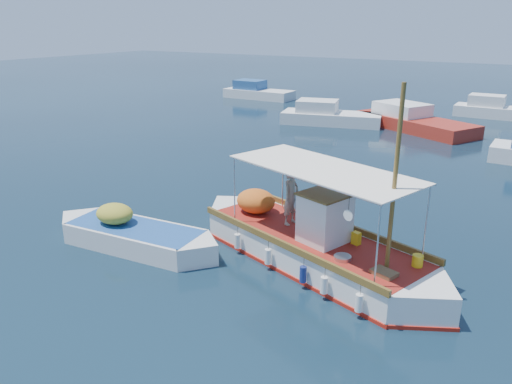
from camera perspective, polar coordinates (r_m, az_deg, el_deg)
The scene contains 7 objects.
ground at distance 15.09m, azimuth 3.91°, elevation -7.58°, with size 160.00×160.00×0.00m, color black.
fishing_caique at distance 14.77m, azimuth 6.18°, elevation -6.11°, with size 8.75×4.53×5.63m.
dinghy at distance 16.17m, azimuth -13.80°, elevation -5.02°, with size 6.04×2.02×1.48m.
bg_boat_nw at distance 34.91m, azimuth 8.27°, elevation 8.50°, with size 7.04×3.93×1.80m.
bg_boat_n at distance 34.36m, azimuth 17.41°, elevation 7.67°, with size 8.48×6.30×1.80m.
bg_boat_far_w at distance 46.38m, azimuth 0.11°, elevation 11.26°, with size 6.40×2.36×1.80m.
bg_boat_far_n at distance 40.85m, azimuth 25.73°, elevation 8.35°, with size 6.02×2.06×1.80m.
Camera 1 is at (6.00, -12.09, 6.74)m, focal length 35.00 mm.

